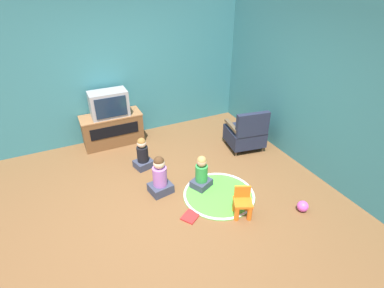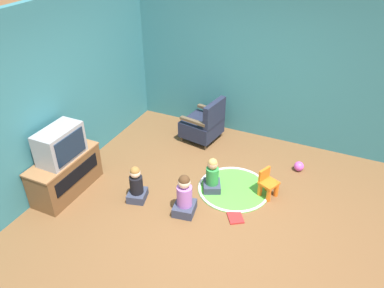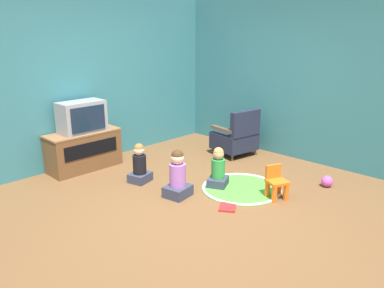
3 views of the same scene
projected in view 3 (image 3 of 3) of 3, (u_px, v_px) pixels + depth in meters
ground_plane at (196, 202)px, 4.69m from camera, size 30.00×30.00×0.00m
wall_back at (73, 81)px, 5.75m from camera, size 5.54×0.12×2.64m
wall_right at (318, 81)px, 5.83m from camera, size 0.12×5.44×2.64m
tv_cabinet at (84, 150)px, 5.77m from camera, size 1.12×0.47×0.59m
television at (82, 117)px, 5.60m from camera, size 0.67×0.38×0.47m
black_armchair at (236, 137)px, 6.41m from camera, size 0.72×0.70×0.81m
yellow_kid_chair at (276, 184)px, 4.76m from camera, size 0.32×0.31×0.43m
play_mat at (241, 188)px, 5.08m from camera, size 1.08×1.08×0.04m
child_watching_left at (178, 176)px, 4.78m from camera, size 0.36×0.33×0.63m
child_watching_center at (140, 165)px, 5.27m from camera, size 0.34×0.32×0.56m
child_watching_right at (218, 170)px, 5.11m from camera, size 0.36×0.35×0.56m
toy_ball at (327, 181)px, 5.14m from camera, size 0.16×0.16×0.16m
book at (227, 207)px, 4.52m from camera, size 0.30×0.29×0.02m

